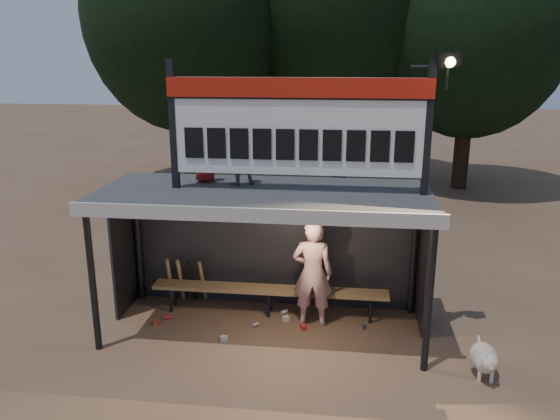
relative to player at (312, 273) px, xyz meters
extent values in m
plane|color=brown|center=(-0.74, -0.28, -0.89)|extent=(80.00, 80.00, 0.00)
imported|color=white|center=(0.00, 0.00, 0.00)|extent=(0.66, 0.44, 1.79)
imported|color=slate|center=(-1.18, 0.06, 1.93)|extent=(0.61, 0.55, 1.02)
imported|color=maroon|center=(-1.74, 0.15, 1.85)|extent=(0.44, 0.31, 0.86)
cube|color=#38383A|center=(-0.74, -0.28, 1.37)|extent=(5.00, 2.00, 0.12)
cube|color=beige|center=(-0.74, -1.30, 1.33)|extent=(5.10, 0.06, 0.20)
cylinder|color=black|center=(-3.14, -1.18, 0.21)|extent=(0.10, 0.10, 2.20)
cylinder|color=black|center=(1.66, -1.18, 0.21)|extent=(0.10, 0.10, 2.20)
cylinder|color=black|center=(-3.14, 0.62, 0.21)|extent=(0.10, 0.10, 2.20)
cylinder|color=black|center=(1.66, 0.62, 0.21)|extent=(0.10, 0.10, 2.20)
cube|color=black|center=(-0.74, 0.72, 0.21)|extent=(5.00, 0.04, 2.20)
cube|color=black|center=(-3.24, 0.22, 0.21)|extent=(0.04, 1.00, 2.20)
cube|color=black|center=(1.76, 0.22, 0.21)|extent=(0.04, 1.00, 2.20)
cylinder|color=black|center=(-0.74, 0.72, 1.26)|extent=(5.00, 0.06, 0.06)
cube|color=black|center=(-2.09, -0.28, 2.38)|extent=(0.10, 0.10, 1.90)
cube|color=black|center=(1.61, -0.28, 2.38)|extent=(0.10, 0.10, 1.90)
cube|color=white|center=(-0.24, -0.28, 2.38)|extent=(3.80, 0.08, 1.40)
cube|color=red|center=(-0.24, -0.33, 2.94)|extent=(3.80, 0.04, 0.28)
cube|color=black|center=(-0.24, -0.34, 2.79)|extent=(3.80, 0.02, 0.03)
cube|color=black|center=(-1.77, -0.33, 2.13)|extent=(0.27, 0.03, 0.45)
cube|color=black|center=(-1.43, -0.33, 2.13)|extent=(0.27, 0.03, 0.45)
cube|color=black|center=(-1.09, -0.33, 2.13)|extent=(0.27, 0.03, 0.45)
cube|color=black|center=(-0.75, -0.33, 2.13)|extent=(0.27, 0.03, 0.45)
cube|color=black|center=(-0.41, -0.33, 2.13)|extent=(0.27, 0.03, 0.45)
cube|color=black|center=(-0.07, -0.33, 2.13)|extent=(0.27, 0.03, 0.45)
cube|color=black|center=(0.27, -0.33, 2.13)|extent=(0.27, 0.03, 0.45)
cube|color=black|center=(0.61, -0.33, 2.13)|extent=(0.27, 0.03, 0.45)
cube|color=black|center=(0.95, -0.33, 2.13)|extent=(0.27, 0.03, 0.45)
cube|color=black|center=(1.29, -0.33, 2.13)|extent=(0.27, 0.03, 0.45)
cylinder|color=black|center=(1.56, -0.28, 3.23)|extent=(0.50, 0.04, 0.04)
cylinder|color=black|center=(1.81, -0.28, 3.08)|extent=(0.04, 0.04, 0.30)
cube|color=black|center=(1.81, -0.33, 3.33)|extent=(0.30, 0.22, 0.18)
sphere|color=#FFD88C|center=(1.81, -0.42, 3.29)|extent=(0.14, 0.14, 0.14)
cube|color=#977347|center=(-0.74, 0.27, -0.44)|extent=(4.00, 0.35, 0.06)
cylinder|color=black|center=(-2.44, 0.15, -0.67)|extent=(0.05, 0.05, 0.45)
cylinder|color=black|center=(-2.44, 0.39, -0.67)|extent=(0.05, 0.05, 0.45)
cylinder|color=black|center=(-0.74, 0.15, -0.67)|extent=(0.05, 0.05, 0.45)
cylinder|color=black|center=(-0.74, 0.39, -0.67)|extent=(0.05, 0.05, 0.45)
cylinder|color=black|center=(0.96, 0.15, -0.67)|extent=(0.05, 0.05, 0.45)
cylinder|color=black|center=(0.96, 0.39, -0.67)|extent=(0.05, 0.05, 0.45)
cylinder|color=black|center=(-4.74, 9.72, 0.98)|extent=(0.50, 0.50, 3.74)
ellipsoid|color=black|center=(-4.74, 9.72, 4.63)|extent=(6.46, 6.46, 7.48)
cylinder|color=black|center=(0.26, 11.22, 1.20)|extent=(0.50, 0.50, 4.18)
cylinder|color=black|center=(4.26, 10.22, 0.87)|extent=(0.50, 0.50, 3.52)
ellipsoid|color=black|center=(4.26, 10.22, 4.31)|extent=(6.08, 6.08, 7.04)
ellipsoid|color=beige|center=(2.45, -1.22, -0.62)|extent=(0.36, 0.58, 0.36)
sphere|color=silver|center=(2.45, -1.50, -0.53)|extent=(0.22, 0.22, 0.22)
cone|color=beige|center=(2.45, -1.60, -0.55)|extent=(0.10, 0.10, 0.10)
cone|color=beige|center=(2.40, -1.52, -0.43)|extent=(0.06, 0.06, 0.07)
cone|color=beige|center=(2.50, -1.52, -0.43)|extent=(0.06, 0.06, 0.07)
cylinder|color=beige|center=(2.37, -1.40, -0.80)|extent=(0.05, 0.05, 0.18)
cylinder|color=white|center=(2.53, -1.40, -0.80)|extent=(0.05, 0.05, 0.18)
cylinder|color=beige|center=(2.37, -1.04, -0.80)|extent=(0.05, 0.05, 0.18)
cylinder|color=silver|center=(2.53, -1.04, -0.80)|extent=(0.05, 0.05, 0.18)
cylinder|color=beige|center=(2.45, -0.92, -0.55)|extent=(0.04, 0.16, 0.14)
cylinder|color=#A3804C|center=(-2.57, 0.54, -0.46)|extent=(0.07, 0.27, 0.84)
cylinder|color=#A47F4C|center=(-2.37, 0.54, -0.46)|extent=(0.07, 0.30, 0.83)
cylinder|color=black|center=(-2.17, 0.54, -0.46)|extent=(0.08, 0.33, 0.83)
cylinder|color=olive|center=(-1.97, 0.54, -0.46)|extent=(0.08, 0.35, 0.82)
cube|color=#B8331F|center=(-2.55, -0.35, -0.85)|extent=(0.10, 0.12, 0.08)
cylinder|color=silver|center=(-0.91, -0.21, -0.86)|extent=(0.13, 0.13, 0.07)
cube|color=silver|center=(-0.43, 0.05, -0.85)|extent=(0.12, 0.12, 0.08)
cylinder|color=red|center=(-2.41, -0.13, -0.86)|extent=(0.14, 0.11, 0.07)
cube|color=silver|center=(-1.31, -0.73, -0.85)|extent=(0.11, 0.08, 0.08)
cylinder|color=beige|center=(-0.49, 0.30, -0.86)|extent=(0.13, 0.13, 0.07)
cube|color=red|center=(-0.12, -0.22, -0.85)|extent=(0.12, 0.12, 0.08)
cylinder|color=#A4A4A8|center=(0.83, -0.07, -0.86)|extent=(0.11, 0.14, 0.07)
camera|label=1|loc=(0.47, -8.16, 3.37)|focal=35.00mm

